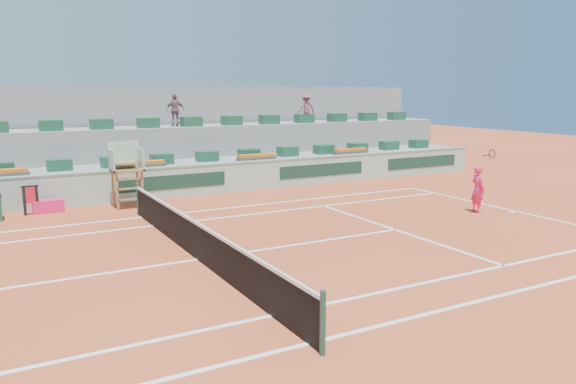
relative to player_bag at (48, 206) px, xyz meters
name	(u,v)px	position (x,y,z in m)	size (l,w,h in m)	color
ground	(198,260)	(2.68, -7.85, -0.23)	(90.00, 90.00, 0.00)	#AC4221
seating_tier_lower	(109,179)	(2.68, 2.85, 0.37)	(36.00, 4.00, 1.20)	gray
seating_tier_upper	(101,158)	(2.68, 4.45, 1.07)	(36.00, 2.40, 2.60)	gray
stadium_back_wall	(93,135)	(2.68, 6.05, 1.97)	(36.00, 0.40, 4.40)	gray
player_bag	(48,206)	(0.00, 0.00, 0.00)	(1.02, 0.45, 0.45)	#F72068
spectator_mid	(175,110)	(6.01, 4.10, 3.12)	(0.88, 0.37, 1.50)	#7D5362
spectator_right	(306,108)	(12.75, 3.80, 3.11)	(0.96, 0.55, 1.48)	#8A4557
court_lines	(198,259)	(2.68, -7.85, -0.22)	(23.89, 11.09, 0.01)	white
tennis_net	(197,240)	(2.68, -7.85, 0.30)	(0.10, 11.97, 1.10)	black
advertising_hoarding	(122,186)	(2.70, 0.65, 0.41)	(36.00, 0.34, 1.26)	#9FC8B0
umpire_chair	(126,165)	(2.68, -0.35, 1.32)	(1.10, 0.90, 2.40)	olive
seat_row_lower	(113,162)	(2.68, 1.95, 1.19)	(32.90, 0.60, 0.44)	#194D32
seat_row_upper	(101,124)	(2.68, 3.85, 2.59)	(32.90, 0.60, 0.44)	#194D32
flower_planters	(76,169)	(1.18, 1.15, 1.11)	(26.80, 0.36, 0.28)	#484848
towel_rack	(31,198)	(-0.55, -0.13, 0.38)	(0.55, 0.09, 1.03)	black
tennis_player	(478,189)	(13.24, -7.22, 0.60)	(0.48, 0.89, 2.28)	#F72068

